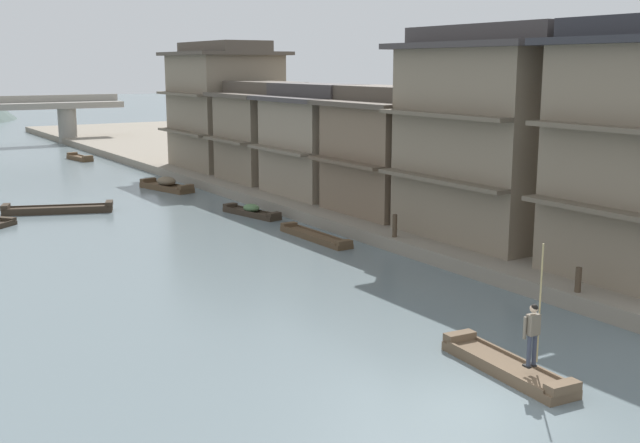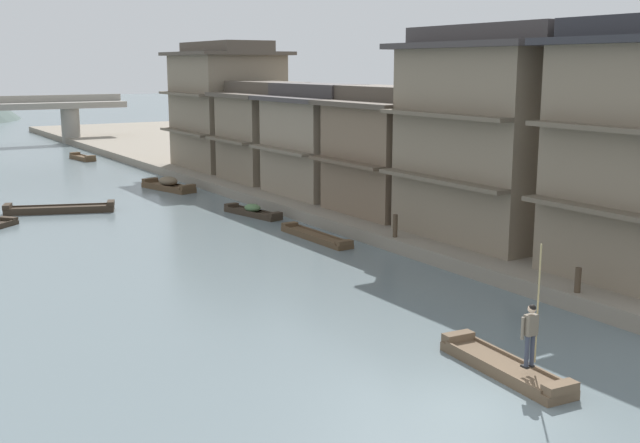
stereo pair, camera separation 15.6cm
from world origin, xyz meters
name	(u,v)px [view 1 (the left image)]	position (x,y,z in m)	size (l,w,h in m)	color
ground_plane	(474,407)	(0.00, 0.00, 0.00)	(400.00, 400.00, 0.00)	slate
riverbank_right	(347,180)	(16.55, 30.00, 0.28)	(18.00, 110.00, 0.57)	gray
boat_foreground_poled	(506,367)	(2.12, 1.10, 0.16)	(1.33, 4.33, 0.46)	brown
boatman_person	(533,327)	(2.07, 0.24, 1.47)	(0.57, 0.26, 3.04)	black
boat_moored_nearest	(58,210)	(-2.10, 29.72, 0.17)	(5.62, 2.94, 0.54)	#33281E
boat_moored_second	(315,237)	(6.11, 16.99, 0.13)	(0.89, 4.97, 0.38)	brown
boat_moored_far	(251,212)	(6.26, 23.57, 0.21)	(1.57, 4.08, 0.62)	#33281E
boat_midriver_drifting	(166,185)	(5.61, 34.04, 0.31)	(2.17, 4.51, 0.85)	brown
boat_midriver_upstream	(80,158)	(5.30, 52.95, 0.17)	(1.36, 3.59, 0.50)	brown
house_waterfront_second	(490,135)	(11.32, 11.55, 4.86)	(5.89, 8.15, 8.74)	#7F705B
house_waterfront_tall	(390,151)	(11.32, 18.42, 3.57)	(5.89, 6.48, 6.14)	#75604C
house_waterfront_narrow	(316,141)	(11.00, 24.91, 3.57)	(5.26, 6.91, 6.14)	gray
house_waterfront_far	(264,132)	(11.27, 31.55, 3.58)	(5.79, 6.24, 6.14)	#7F705B
house_waterfront_end	(224,106)	(11.89, 38.72, 4.86)	(7.04, 8.26, 8.74)	#7F705B
mooring_post_dock_near	(578,280)	(7.90, 3.78, 0.97)	(0.20, 0.20, 0.82)	#473828
mooring_post_dock_mid	(395,226)	(7.90, 13.45, 1.06)	(0.20, 0.20, 0.98)	#473828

